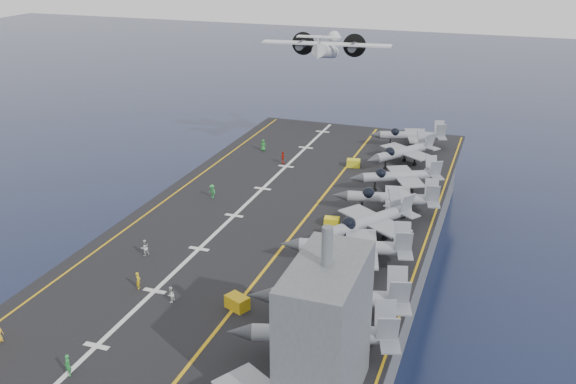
% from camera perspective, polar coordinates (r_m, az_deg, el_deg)
% --- Properties ---
extents(ground, '(500.00, 500.00, 0.00)m').
position_cam_1_polar(ground, '(86.20, -0.90, -8.99)').
color(ground, '#142135').
rests_on(ground, ground).
extents(hull, '(36.00, 90.00, 10.00)m').
position_cam_1_polar(hull, '(83.73, -0.92, -6.05)').
color(hull, '#56595E').
rests_on(hull, ground).
extents(flight_deck, '(38.00, 92.00, 0.40)m').
position_cam_1_polar(flight_deck, '(81.41, -0.94, -2.82)').
color(flight_deck, black).
rests_on(flight_deck, hull).
extents(foul_line, '(0.35, 90.00, 0.02)m').
position_cam_1_polar(foul_line, '(80.41, 1.06, -2.98)').
color(foul_line, gold).
rests_on(foul_line, flight_deck).
extents(landing_centerline, '(0.50, 90.00, 0.02)m').
position_cam_1_polar(landing_centerline, '(83.43, -4.81, -2.10)').
color(landing_centerline, silver).
rests_on(landing_centerline, flight_deck).
extents(deck_edge_port, '(0.25, 90.00, 0.02)m').
position_cam_1_polar(deck_edge_port, '(88.23, -11.35, -1.09)').
color(deck_edge_port, gold).
rests_on(deck_edge_port, flight_deck).
extents(deck_edge_stbd, '(0.25, 90.00, 0.02)m').
position_cam_1_polar(deck_edge_stbd, '(77.43, 12.04, -4.54)').
color(deck_edge_stbd, gold).
rests_on(deck_edge_stbd, flight_deck).
extents(island_superstructure, '(5.00, 10.00, 15.00)m').
position_cam_1_polar(island_superstructure, '(48.56, 3.33, -11.16)').
color(island_superstructure, '#56595E').
rests_on(island_superstructure, flight_deck).
extents(fighter_jet_1, '(16.85, 13.62, 5.08)m').
position_cam_1_polar(fighter_jet_1, '(55.81, 3.17, -12.38)').
color(fighter_jet_1, '#8E949B').
rests_on(fighter_jet_1, flight_deck).
extents(fighter_jet_2, '(17.27, 13.83, 5.24)m').
position_cam_1_polar(fighter_jet_2, '(60.64, 4.54, -9.25)').
color(fighter_jet_2, gray).
rests_on(fighter_jet_2, flight_deck).
extents(fighter_jet_3, '(16.27, 12.79, 4.99)m').
position_cam_1_polar(fighter_jet_3, '(70.23, 5.90, -4.77)').
color(fighter_jet_3, '#90969F').
rests_on(fighter_jet_3, flight_deck).
extents(fighter_jet_4, '(16.06, 17.22, 4.98)m').
position_cam_1_polar(fighter_jet_4, '(76.48, 7.22, -2.50)').
color(fighter_jet_4, gray).
rests_on(fighter_jet_4, flight_deck).
extents(fighter_jet_5, '(15.31, 11.72, 4.78)m').
position_cam_1_polar(fighter_jet_5, '(83.71, 9.25, -0.47)').
color(fighter_jet_5, gray).
rests_on(fighter_jet_5, flight_deck).
extents(fighter_jet_6, '(15.74, 13.84, 4.57)m').
position_cam_1_polar(fighter_jet_6, '(91.90, 9.97, 1.49)').
color(fighter_jet_6, '#9DA3AD').
rests_on(fighter_jet_6, flight_deck).
extents(fighter_jet_7, '(15.24, 16.31, 4.71)m').
position_cam_1_polar(fighter_jet_7, '(102.06, 10.24, 3.61)').
color(fighter_jet_7, gray).
rests_on(fighter_jet_7, flight_deck).
extents(fighter_jet_8, '(14.80, 11.87, 4.48)m').
position_cam_1_polar(fighter_jet_8, '(111.13, 10.96, 5.03)').
color(fighter_jet_8, '#9DA5AD').
rests_on(fighter_jet_8, flight_deck).
extents(tow_cart_a, '(2.63, 2.23, 1.34)m').
position_cam_1_polar(tow_cart_a, '(63.48, -4.54, -9.75)').
color(tow_cart_a, gold).
rests_on(tow_cart_a, flight_deck).
extents(tow_cart_b, '(2.02, 1.46, 1.12)m').
position_cam_1_polar(tow_cart_b, '(80.26, 3.92, -2.66)').
color(tow_cart_b, yellow).
rests_on(tow_cart_b, flight_deck).
extents(tow_cart_c, '(2.23, 1.65, 1.22)m').
position_cam_1_polar(tow_cart_c, '(100.78, 5.84, 2.57)').
color(tow_cart_c, yellow).
rests_on(tow_cart_c, flight_deck).
extents(crew_1, '(1.05, 1.28, 1.83)m').
position_cam_1_polar(crew_1, '(68.22, -13.17, -7.65)').
color(crew_1, yellow).
rests_on(crew_1, flight_deck).
extents(crew_2, '(1.29, 1.40, 1.94)m').
position_cam_1_polar(crew_2, '(74.59, -12.62, -4.85)').
color(crew_2, silver).
rests_on(crew_2, flight_deck).
extents(crew_3, '(1.37, 1.17, 1.92)m').
position_cam_1_polar(crew_3, '(88.99, -6.76, 0.07)').
color(crew_3, green).
rests_on(crew_3, flight_deck).
extents(crew_4, '(0.97, 1.29, 1.97)m').
position_cam_1_polar(crew_4, '(101.63, -0.47, 3.08)').
color(crew_4, '#B41C0B').
rests_on(crew_4, flight_deck).
extents(crew_5, '(1.38, 1.18, 1.95)m').
position_cam_1_polar(crew_5, '(107.83, -2.22, 4.19)').
color(crew_5, '#268C33').
rests_on(crew_5, flight_deck).
extents(crew_6, '(1.40, 1.21, 1.96)m').
position_cam_1_polar(crew_6, '(57.66, -18.99, -14.36)').
color(crew_6, green).
rests_on(crew_6, flight_deck).
extents(crew_7, '(0.85, 1.12, 1.69)m').
position_cam_1_polar(crew_7, '(65.24, -10.38, -8.95)').
color(crew_7, white).
rests_on(crew_7, flight_deck).
extents(transport_plane, '(26.96, 19.80, 5.98)m').
position_cam_1_polar(transport_plane, '(128.32, 3.40, 12.36)').
color(transport_plane, silver).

